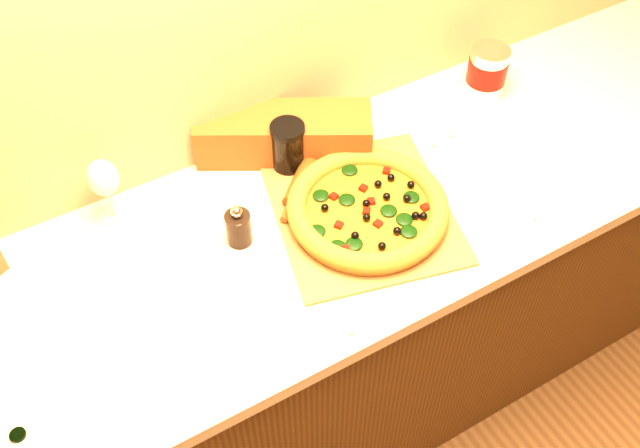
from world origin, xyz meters
The scene contains 11 objects.
cabinet centered at (0.00, 1.43, 0.43)m, with size 2.80×0.65×0.86m, color #42260E.
countertop centered at (0.00, 1.43, 0.88)m, with size 2.84×0.68×0.04m, color beige.
pizza_peel centered at (0.14, 1.42, 0.90)m, with size 0.50×0.64×0.01m.
pizza centered at (0.13, 1.38, 0.93)m, with size 0.38×0.38×0.05m.
bottle_cap centered at (-0.72, 1.25, 0.90)m, with size 0.03×0.03×0.01m, color black.
pepper_grinder centered at (-0.16, 1.47, 0.95)m, with size 0.06×0.06×0.11m.
rolling_pin centered at (0.07, 1.57, 0.92)m, with size 0.26×0.24×0.05m.
coffee_canister centered at (0.66, 1.61, 0.98)m, with size 0.11×0.11×0.15m.
bread_bag centered at (0.07, 1.68, 0.96)m, with size 0.43×0.14×0.12m, color brown.
wine_glass centered at (-0.38, 1.68, 1.03)m, with size 0.07×0.07×0.18m.
dark_jar centered at (0.05, 1.62, 0.97)m, with size 0.08×0.08×0.14m.
Camera 1 is at (-0.52, 0.47, 2.16)m, focal length 40.00 mm.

